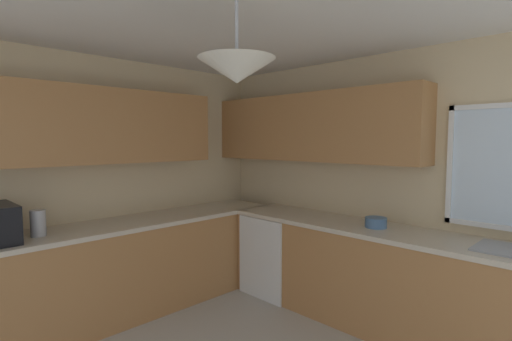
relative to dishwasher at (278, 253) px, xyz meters
The scene contains 6 objects.
room_shell 1.73m from the dishwasher, 73.05° to the right, with size 4.32×4.04×2.54m.
counter_run_left 1.75m from the dishwasher, 112.17° to the right, with size 0.65×3.65×0.90m.
counter_run_back 1.34m from the dishwasher, ahead, with size 3.41×0.65×0.90m.
dishwasher is the anchor object (origin of this frame).
kettle 2.35m from the dishwasher, 106.32° to the right, with size 0.12×0.12×0.21m, color #B7B7BC.
bowl 1.25m from the dishwasher, ahead, with size 0.19×0.19×0.09m, color #4C7099.
Camera 1 is at (1.62, -1.46, 1.67)m, focal length 26.81 mm.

